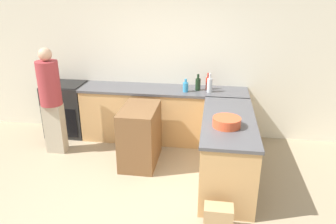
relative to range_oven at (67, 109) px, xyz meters
name	(u,v)px	position (x,y,z in m)	size (l,w,h in m)	color
ground_plane	(138,209)	(1.76, -1.98, -0.47)	(14.00, 14.00, 0.00)	tan
wall_back	(166,60)	(1.76, 0.33, 0.88)	(8.00, 0.06, 2.70)	silver
counter_back	(163,114)	(1.76, 0.00, 0.00)	(2.80, 0.64, 0.93)	tan
counter_peninsula	(227,150)	(2.81, -1.16, 0.00)	(0.69, 1.74, 0.93)	tan
range_oven	(67,109)	(0.00, 0.00, 0.00)	(0.70, 0.61, 0.94)	black
island_table	(140,135)	(1.53, -0.84, -0.02)	(0.51, 0.84, 0.89)	brown
mixing_bowl	(227,122)	(2.77, -1.42, 0.52)	(0.35, 0.35, 0.12)	#DB512D
dish_soap_bottle	(186,87)	(2.14, -0.11, 0.55)	(0.09, 0.09, 0.21)	#338CBF
wine_bottle_dark	(198,84)	(2.33, 0.00, 0.57)	(0.08, 0.08, 0.27)	black
vinegar_bottle_clear	(210,85)	(2.52, -0.07, 0.58)	(0.08, 0.08, 0.31)	silver
hot_sauce_bottle	(208,83)	(2.49, 0.07, 0.57)	(0.07, 0.07, 0.28)	red
person_by_range	(51,98)	(0.11, -0.70, 0.46)	(0.33, 0.33, 1.70)	#ADA38E
paper_bag	(218,220)	(2.72, -2.23, -0.30)	(0.32, 0.19, 0.34)	tan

